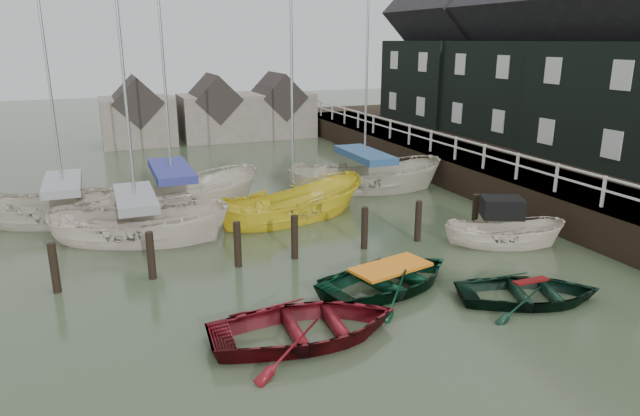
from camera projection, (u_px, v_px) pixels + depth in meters
name	position (u px, v px, depth m)	size (l,w,h in m)	color
ground	(372.00, 290.00, 15.57)	(120.00, 120.00, 0.00)	#2F3D26
pier	(455.00, 165.00, 27.62)	(3.04, 32.00, 2.70)	black
land_strip	(544.00, 170.00, 29.76)	(14.00, 38.00, 1.50)	black
quay_houses	(578.00, 59.00, 26.95)	(6.52, 28.14, 10.01)	black
mooring_pilings	(297.00, 243.00, 17.71)	(13.72, 0.22, 1.80)	black
far_sheds	(212.00, 112.00, 38.53)	(14.00, 4.08, 4.39)	#665B51
rowboat_red	(307.00, 339.00, 13.02)	(3.16, 4.43, 0.92)	#5D0D13
rowboat_green	(390.00, 288.00, 15.65)	(3.04, 4.26, 0.88)	black
rowboat_dkgreen	(529.00, 301.00, 14.90)	(2.67, 3.74, 0.77)	black
motorboat	(502.00, 242.00, 18.95)	(4.14, 2.98, 2.33)	beige
sailboat_a	(139.00, 237.00, 19.50)	(6.73, 4.61, 10.54)	beige
sailboat_b	(174.00, 209.00, 22.78)	(7.44, 3.54, 10.94)	beige
sailboat_c	(294.00, 216.00, 22.00)	(6.83, 3.99, 10.90)	yellow
sailboat_d	(364.00, 188.00, 26.02)	(7.44, 4.58, 12.38)	beige
sailboat_e	(67.00, 220.00, 21.38)	(6.79, 3.96, 10.62)	#BCB3A0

